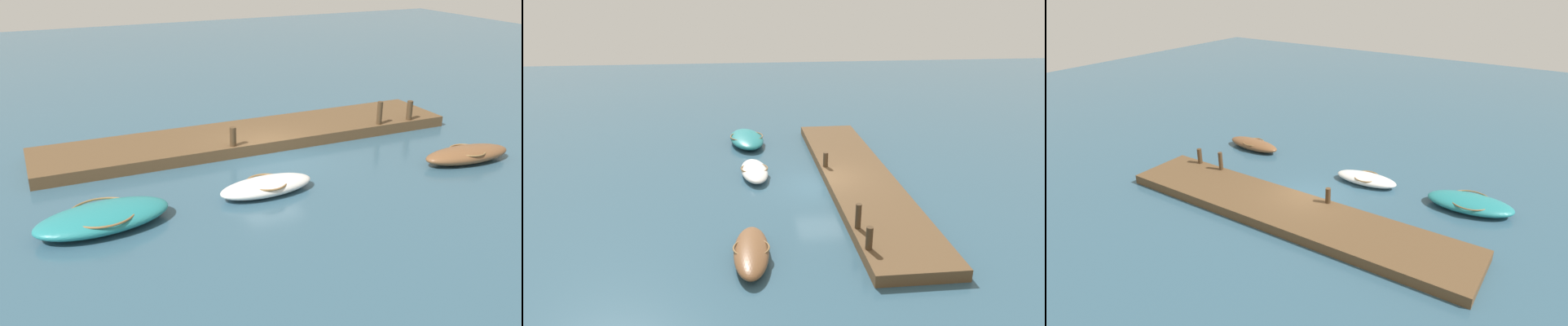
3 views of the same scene
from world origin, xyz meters
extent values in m
plane|color=#33566B|center=(0.00, 0.00, 0.00)|extent=(84.00, 84.00, 0.00)
cube|color=brown|center=(0.00, -1.97, 0.25)|extent=(18.75, 3.52, 0.49)
ellipsoid|color=teal|center=(7.41, 3.64, 0.34)|extent=(4.46, 2.55, 0.69)
torus|color=olive|center=(7.41, 3.64, 0.53)|extent=(2.38, 2.38, 0.07)
ellipsoid|color=brown|center=(-7.01, 3.96, 0.33)|extent=(3.97, 1.55, 0.66)
torus|color=olive|center=(-7.01, 3.96, 0.51)|extent=(1.49, 1.49, 0.07)
ellipsoid|color=white|center=(1.69, 3.42, 0.29)|extent=(3.63, 1.63, 0.57)
torus|color=olive|center=(1.69, 3.42, 0.44)|extent=(1.58, 1.58, 0.07)
cylinder|color=#47331E|center=(-7.53, -0.46, 0.95)|extent=(0.27, 0.27, 0.92)
cylinder|color=#47331E|center=(-5.82, -0.46, 1.03)|extent=(0.24, 0.24, 1.07)
cylinder|color=#47331E|center=(1.42, -0.46, 0.89)|extent=(0.27, 0.27, 0.80)
camera|label=1|loc=(9.35, 19.96, 8.38)|focal=38.72mm
camera|label=2|loc=(-23.62, 4.46, 10.00)|focal=34.19mm
camera|label=3|loc=(11.17, -17.38, 11.45)|focal=30.45mm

